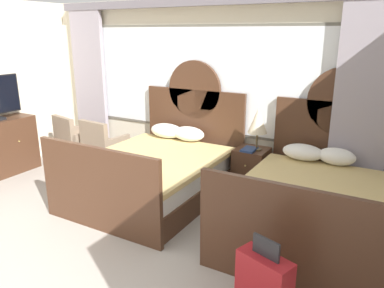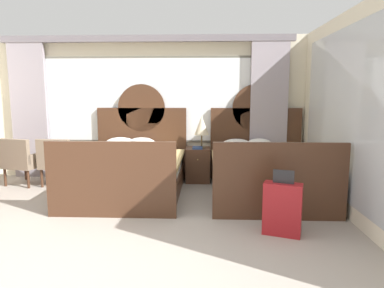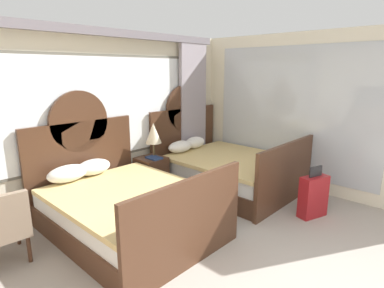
# 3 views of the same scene
# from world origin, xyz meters

# --- Properties ---
(wall_back_window) EXTENTS (5.93, 0.22, 2.70)m
(wall_back_window) POSITION_xyz_m (0.00, 3.73, 1.41)
(wall_back_window) COLOR beige
(wall_back_window) RESTS_ON ground_plane
(wall_right_mirror) EXTENTS (0.08, 4.33, 2.70)m
(wall_right_mirror) POSITION_xyz_m (2.99, 1.59, 1.35)
(wall_right_mirror) COLOR beige
(wall_right_mirror) RESTS_ON ground_plane
(bed_near_window) EXTENTS (1.70, 2.25, 1.80)m
(bed_near_window) POSITION_xyz_m (-0.12, 2.62, 0.36)
(bed_near_window) COLOR #472B1C
(bed_near_window) RESTS_ON ground_plane
(bed_near_mirror) EXTENTS (1.70, 2.25, 1.80)m
(bed_near_mirror) POSITION_xyz_m (2.05, 2.61, 0.35)
(bed_near_mirror) COLOR #472B1C
(bed_near_mirror) RESTS_ON ground_plane
(nightstand_between_beds) EXTENTS (0.44, 0.47, 0.63)m
(nightstand_between_beds) POSITION_xyz_m (0.97, 3.38, 0.32)
(nightstand_between_beds) COLOR #472B1C
(nightstand_between_beds) RESTS_ON ground_plane
(table_lamp_on_nightstand) EXTENTS (0.27, 0.27, 0.59)m
(table_lamp_on_nightstand) POSITION_xyz_m (1.04, 3.37, 1.04)
(table_lamp_on_nightstand) COLOR brown
(table_lamp_on_nightstand) RESTS_ON nightstand_between_beds
(book_on_nightstand) EXTENTS (0.18, 0.26, 0.03)m
(book_on_nightstand) POSITION_xyz_m (0.96, 3.29, 0.65)
(book_on_nightstand) COLOR navy
(book_on_nightstand) RESTS_ON nightstand_between_beds
(suitcase_on_floor) EXTENTS (0.46, 0.31, 0.76)m
(suitcase_on_floor) POSITION_xyz_m (1.99, 0.99, 0.31)
(suitcase_on_floor) COLOR maroon
(suitcase_on_floor) RESTS_ON ground_plane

